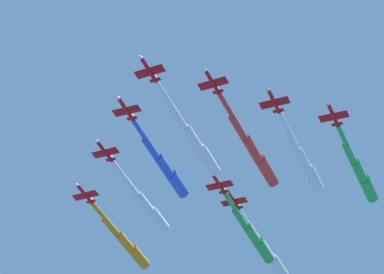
{
  "coord_description": "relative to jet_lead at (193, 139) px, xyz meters",
  "views": [
    {
      "loc": [
        -141.97,
        81.31,
        -8.14
      ],
      "look_at": [
        0.0,
        0.0,
        159.45
      ],
      "focal_mm": 76.02,
      "sensor_mm": 36.0,
      "label": 1
    }
  ],
  "objects": [
    {
      "name": "jet_starboard_mid",
      "position": [
        33.91,
        -1.74,
        1.85
      ],
      "size": [
        27.97,
        38.49,
        3.9
      ],
      "color": "red"
    },
    {
      "name": "jet_starboard_outer",
      "position": [
        51.75,
        -3.89,
        -0.51
      ],
      "size": [
        28.07,
        38.87,
        3.86
      ],
      "color": "red"
    },
    {
      "name": "jet_lead",
      "position": [
        0.0,
        0.0,
        0.0
      ],
      "size": [
        30.42,
        41.56,
        3.85
      ],
      "color": "red"
    },
    {
      "name": "jet_starboard_inner",
      "position": [
        16.41,
        0.61,
        2.42
      ],
      "size": [
        28.41,
        37.78,
        3.94
      ],
      "color": "red"
    },
    {
      "name": "jet_trail_starboard",
      "position": [
        34.93,
        -48.76,
        1.58
      ],
      "size": [
        30.28,
        42.2,
        3.95
      ],
      "color": "red"
    },
    {
      "name": "jet_port_outer",
      "position": [
        -13.05,
        -49.99,
        -0.06
      ],
      "size": [
        27.68,
        37.93,
        3.97
      ],
      "color": "red"
    },
    {
      "name": "jet_trail_port",
      "position": [
        27.02,
        -37.59,
        -1.34
      ],
      "size": [
        28.88,
        39.89,
        3.9
      ],
      "color": "red"
    },
    {
      "name": "jet_port_inner",
      "position": [
        -3.52,
        -18.45,
        1.45
      ],
      "size": [
        30.79,
        43.07,
        3.86
      ],
      "color": "red"
    },
    {
      "name": "jet_port_mid",
      "position": [
        -8.91,
        -32.31,
        -0.35
      ],
      "size": [
        28.26,
        37.54,
        3.88
      ],
      "color": "red"
    }
  ]
}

